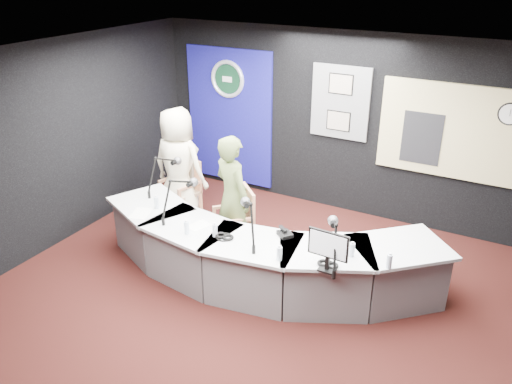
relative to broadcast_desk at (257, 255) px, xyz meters
The scene contains 31 objects.
ground 0.67m from the broadcast_desk, 84.81° to the right, with size 6.00×6.00×0.00m, color black.
ceiling 2.49m from the broadcast_desk, 84.81° to the right, with size 6.00×6.00×0.02m, color silver.
wall_back 2.66m from the broadcast_desk, 88.83° to the left, with size 6.00×0.02×2.80m, color black.
wall_left 3.17m from the broadcast_desk, 169.44° to the right, with size 0.02×6.00×2.80m, color black.
broadcast_desk is the anchor object (origin of this frame).
backdrop_panel 3.17m from the broadcast_desk, 127.40° to the left, with size 1.60×0.05×2.30m, color navy.
agency_seal 3.38m from the broadcast_desk, 127.86° to the left, with size 0.63×0.63×0.07m, color silver.
seal_center 3.38m from the broadcast_desk, 127.80° to the left, with size 0.48×0.48×0.01m, color #0E331E.
pinboard 2.79m from the broadcast_desk, 87.63° to the left, with size 0.90×0.04×1.10m, color slate.
framed_photo_upper 2.91m from the broadcast_desk, 87.60° to the left, with size 0.34×0.02×0.27m, color gray.
framed_photo_lower 2.63m from the broadcast_desk, 87.60° to the left, with size 0.34×0.02×0.27m, color gray.
booth_window_frame 3.24m from the broadcast_desk, 53.36° to the left, with size 2.12×0.06×1.32m, color #D2C283.
booth_glow 3.23m from the broadcast_desk, 53.24° to the left, with size 2.00×0.02×1.20m, color #FFD9A1.
equipment_rack 2.93m from the broadcast_desk, 60.54° to the left, with size 0.55×0.02×0.75m, color black.
wall_clock 3.71m from the broadcast_desk, 44.88° to the left, with size 0.28×0.28×0.01m, color white.
armchair_left 2.04m from the broadcast_desk, 153.73° to the left, with size 0.54×0.54×0.96m, color tan, non-canonical shape.
armchair_right 0.72m from the broadcast_desk, 145.47° to the left, with size 0.52×0.52×0.92m, color tan, non-canonical shape.
draped_jacket 2.24m from the broadcast_desk, 149.10° to the left, with size 0.50×0.10×0.70m, color #6B645A.
person_man 2.10m from the broadcast_desk, 153.73° to the left, with size 0.87×0.57×1.78m, color #F8EDC6.
person_woman 0.86m from the broadcast_desk, 145.47° to the left, with size 0.63×0.41×1.71m, color #576535.
computer_monitor 1.36m from the broadcast_desk, 22.68° to the right, with size 0.40×0.02×0.27m, color black.
desk_phone 0.55m from the broadcast_desk, ahead, with size 0.18×0.14×0.04m, color black.
headphones_near 1.18m from the broadcast_desk, 18.88° to the right, with size 0.20×0.20×0.03m, color black.
headphones_far 0.59m from the broadcast_desk, 120.38° to the right, with size 0.22×0.22×0.04m, color black.
paper_stack 1.58m from the broadcast_desk, 166.05° to the right, with size 0.22×0.31×0.00m, color white.
notepad 0.81m from the broadcast_desk, 156.76° to the right, with size 0.19×0.27×0.00m, color white.
boom_mic_a 1.84m from the broadcast_desk, 168.09° to the left, with size 0.16×0.74×0.60m, color black, non-canonical shape.
boom_mic_b 1.24m from the broadcast_desk, behind, with size 0.16×0.74×0.60m, color black, non-canonical shape.
boom_mic_c 0.73m from the broadcast_desk, 79.57° to the right, with size 0.50×0.61×0.60m, color black, non-canonical shape.
boom_mic_d 1.29m from the broadcast_desk, 14.01° to the right, with size 0.37×0.69×0.60m, color black, non-canonical shape.
water_bottles 0.54m from the broadcast_desk, 66.39° to the right, with size 3.10×0.57×0.18m, color silver, non-canonical shape.
Camera 1 is at (2.55, -4.23, 3.76)m, focal length 36.00 mm.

